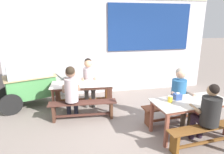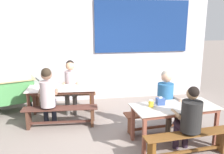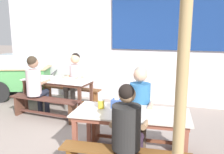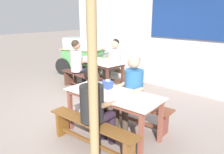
{
  "view_description": "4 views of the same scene",
  "coord_description": "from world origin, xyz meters",
  "views": [
    {
      "loc": [
        -1.25,
        -3.69,
        2.29
      ],
      "look_at": [
        -0.31,
        0.73,
        1.0
      ],
      "focal_mm": 31.79,
      "sensor_mm": 36.0,
      "label": 1
    },
    {
      "loc": [
        -0.79,
        -4.32,
        2.28
      ],
      "look_at": [
        0.13,
        0.88,
        1.01
      ],
      "focal_mm": 38.93,
      "sensor_mm": 36.0,
      "label": 2
    },
    {
      "loc": [
        1.75,
        -3.37,
        1.82
      ],
      "look_at": [
        0.4,
        0.82,
        0.95
      ],
      "focal_mm": 37.91,
      "sensor_mm": 36.0,
      "label": 3
    },
    {
      "loc": [
        3.3,
        -2.8,
        1.92
      ],
      "look_at": [
        0.42,
        0.26,
        0.74
      ],
      "focal_mm": 35.49,
      "sensor_mm": 36.0,
      "label": 4
    }
  ],
  "objects": [
    {
      "name": "ground_plane",
      "position": [
        0.0,
        0.0,
        0.0
      ],
      "size": [
        40.0,
        40.0,
        0.0
      ],
      "primitive_type": "plane",
      "color": "gray"
    },
    {
      "name": "backdrop_wall",
      "position": [
        0.06,
        2.47,
        1.63
      ],
      "size": [
        6.43,
        0.23,
        3.09
      ],
      "color": "silver",
      "rests_on": "ground_plane"
    },
    {
      "name": "dining_table_far",
      "position": [
        -0.99,
        1.19,
        0.65
      ],
      "size": [
        1.61,
        0.76,
        0.73
      ],
      "color": "silver",
      "rests_on": "ground_plane"
    },
    {
      "name": "dining_table_near",
      "position": [
        1.07,
        -0.4,
        0.66
      ],
      "size": [
        1.61,
        0.82,
        0.73
      ],
      "color": "beige",
      "rests_on": "ground_plane"
    },
    {
      "name": "bench_far_back",
      "position": [
        -0.96,
        1.69,
        0.29
      ],
      "size": [
        1.6,
        0.36,
        0.43
      ],
      "color": "brown",
      "rests_on": "ground_plane"
    },
    {
      "name": "bench_far_front",
      "position": [
        -1.03,
        0.68,
        0.29
      ],
      "size": [
        1.61,
        0.4,
        0.43
      ],
      "color": "#512D25",
      "rests_on": "ground_plane"
    },
    {
      "name": "bench_near_back",
      "position": [
        1.02,
        0.1,
        0.3
      ],
      "size": [
        1.57,
        0.45,
        0.43
      ],
      "color": "brown",
      "rests_on": "ground_plane"
    },
    {
      "name": "bench_near_front",
      "position": [
        1.11,
        -0.9,
        0.29
      ],
      "size": [
        1.58,
        0.38,
        0.43
      ],
      "color": "brown",
      "rests_on": "ground_plane"
    },
    {
      "name": "food_cart",
      "position": [
        -2.37,
        1.78,
        0.7
      ],
      "size": [
        1.78,
        1.21,
        1.21
      ],
      "color": "#4C944F",
      "rests_on": "ground_plane"
    },
    {
      "name": "person_near_front",
      "position": [
        1.13,
        -0.84,
        0.7
      ],
      "size": [
        0.45,
        0.54,
        1.24
      ],
      "color": "#291D2C",
      "rests_on": "ground_plane"
    },
    {
      "name": "person_right_near_table",
      "position": [
        1.09,
        0.03,
        0.72
      ],
      "size": [
        0.45,
        0.6,
        1.29
      ],
      "color": "#43372B",
      "rests_on": "ground_plane"
    },
    {
      "name": "person_center_facing",
      "position": [
        -0.79,
        1.61,
        0.73
      ],
      "size": [
        0.41,
        0.54,
        1.29
      ],
      "color": "#615D56",
      "rests_on": "ground_plane"
    },
    {
      "name": "person_left_back_turned",
      "position": [
        -1.27,
        0.76,
        0.75
      ],
      "size": [
        0.42,
        0.51,
        1.31
      ],
      "color": "#1E2230",
      "rests_on": "ground_plane"
    },
    {
      "name": "tissue_box",
      "position": [
        0.83,
        -0.28,
        0.8
      ],
      "size": [
        0.15,
        0.13,
        0.15
      ],
      "color": "#355196",
      "rests_on": "dining_table_near"
    },
    {
      "name": "condiment_jar",
      "position": [
        0.63,
        -0.37,
        0.8
      ],
      "size": [
        0.09,
        0.09,
        0.13
      ],
      "color": "yellow",
      "rests_on": "dining_table_near"
    },
    {
      "name": "soup_bowl",
      "position": [
        -0.93,
        1.09,
        0.76
      ],
      "size": [
        0.13,
        0.13,
        0.05
      ],
      "primitive_type": "cylinder",
      "color": "silver",
      "rests_on": "dining_table_far"
    },
    {
      "name": "wooden_support_post",
      "position": [
        1.72,
        -1.4,
        1.27
      ],
      "size": [
        0.1,
        0.1,
        2.54
      ],
      "primitive_type": "cylinder",
      "color": "#9F8254",
      "rests_on": "ground_plane"
    }
  ]
}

